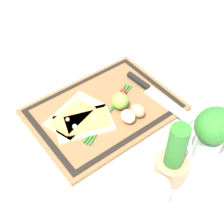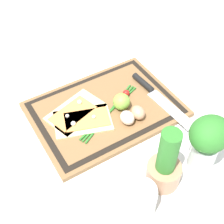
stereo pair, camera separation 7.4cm
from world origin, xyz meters
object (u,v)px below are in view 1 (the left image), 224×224
object	(u,v)px
pizza_slice_far	(85,123)
sauce_jar	(153,197)
egg_brown	(138,111)
cherry_tomato_red	(123,92)
pizza_slice_near	(75,115)
lime	(120,101)
egg_pink	(128,116)
herb_glass	(212,133)
herb_pot	(174,161)
knife	(148,88)

from	to	relation	value
pizza_slice_far	sauce_jar	distance (m)	0.34
egg_brown	cherry_tomato_red	bearing A→B (deg)	-102.58
pizza_slice_far	pizza_slice_near	bearing A→B (deg)	-81.92
egg_brown	lime	size ratio (longest dim) A/B	0.92
pizza_slice_far	egg_pink	world-z (taller)	egg_pink
egg_pink	cherry_tomato_red	world-z (taller)	egg_pink
pizza_slice_far	herb_glass	world-z (taller)	herb_glass
lime	cherry_tomato_red	world-z (taller)	lime
egg_brown	egg_pink	distance (m)	0.04
egg_brown	herb_glass	xyz separation A→B (m)	(-0.05, 0.24, 0.08)
egg_pink	herb_pot	distance (m)	0.23
herb_pot	knife	bearing A→B (deg)	-120.91
egg_brown	cherry_tomato_red	distance (m)	0.11
pizza_slice_far	lime	distance (m)	0.14
sauce_jar	herb_pot	bearing A→B (deg)	-161.20
cherry_tomato_red	herb_pot	distance (m)	0.34
pizza_slice_far	lime	bearing A→B (deg)	175.24
pizza_slice_near	lime	distance (m)	0.16
sauce_jar	herb_glass	xyz separation A→B (m)	(-0.23, -0.02, 0.08)
pizza_slice_near	pizza_slice_far	size ratio (longest dim) A/B	1.01
knife	pizza_slice_far	bearing A→B (deg)	-1.32
egg_brown	herb_pot	distance (m)	0.24
lime	sauce_jar	bearing A→B (deg)	65.22
egg_pink	herb_pot	size ratio (longest dim) A/B	0.25
pizza_slice_near	egg_pink	bearing A→B (deg)	135.40
cherry_tomato_red	herb_glass	distance (m)	0.36
pizza_slice_near	egg_brown	world-z (taller)	egg_brown
pizza_slice_far	knife	xyz separation A→B (m)	(-0.27, 0.01, 0.00)
egg_brown	cherry_tomato_red	xyz separation A→B (m)	(-0.02, -0.10, -0.01)
pizza_slice_near	herb_pot	size ratio (longest dim) A/B	1.01
knife	cherry_tomato_red	distance (m)	0.09
pizza_slice_near	sauce_jar	xyz separation A→B (m)	(0.00, 0.38, 0.02)
lime	sauce_jar	xyz separation A→B (m)	(0.15, 0.32, -0.01)
lime	herb_glass	xyz separation A→B (m)	(-0.08, 0.31, 0.07)
pizza_slice_near	sauce_jar	bearing A→B (deg)	89.42
egg_pink	sauce_jar	xyz separation A→B (m)	(0.13, 0.26, 0.00)
egg_pink	cherry_tomato_red	distance (m)	0.12
herb_pot	sauce_jar	xyz separation A→B (m)	(0.11, 0.04, -0.03)
pizza_slice_far	sauce_jar	size ratio (longest dim) A/B	2.14
egg_brown	egg_pink	xyz separation A→B (m)	(0.04, 0.00, 0.00)
egg_brown	lime	world-z (taller)	lime
knife	cherry_tomato_red	bearing A→B (deg)	-21.99
herb_glass	sauce_jar	bearing A→B (deg)	4.22
herb_pot	herb_glass	size ratio (longest dim) A/B	1.04
pizza_slice_far	knife	distance (m)	0.27
egg_pink	herb_pot	xyz separation A→B (m)	(0.02, 0.22, 0.03)
pizza_slice_near	sauce_jar	distance (m)	0.39
egg_pink	cherry_tomato_red	size ratio (longest dim) A/B	2.20
knife	herb_pot	size ratio (longest dim) A/B	1.42
knife	cherry_tomato_red	world-z (taller)	cherry_tomato_red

